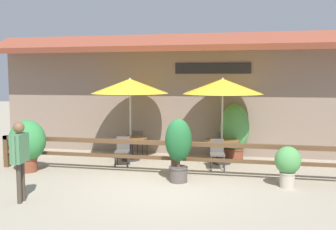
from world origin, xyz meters
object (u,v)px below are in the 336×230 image
object	(u,v)px
pedestrian	(20,151)
chair_middle_streetside	(217,152)
chair_near_streetside	(123,149)
potted_plant_tall_tropical	(178,146)
patio_umbrella_middle	(223,86)
potted_plant_broad_leaf	(288,164)
potted_plant_entrance_palm	(27,143)
dining_table_middle	(222,145)
chair_middle_wallside	(223,143)
chair_near_wallside	(139,141)
potted_plant_small_flowering	(234,130)
dining_table_near	(131,142)
patio_umbrella_near	(130,86)

from	to	relation	value
pedestrian	chair_middle_streetside	bearing A→B (deg)	127.15
chair_near_streetside	potted_plant_tall_tropical	bearing A→B (deg)	-45.96
patio_umbrella_middle	potted_plant_broad_leaf	distance (m)	3.42
potted_plant_entrance_palm	pedestrian	xyz separation A→B (m)	(1.35, -2.44, 0.28)
patio_umbrella_middle	chair_near_streetside	bearing A→B (deg)	-162.74
potted_plant_entrance_palm	dining_table_middle	bearing A→B (deg)	21.99
chair_near_streetside	dining_table_middle	distance (m)	3.09
patio_umbrella_middle	chair_middle_wallside	size ratio (longest dim) A/B	3.06
chair_near_wallside	potted_plant_broad_leaf	size ratio (longest dim) A/B	0.86
potted_plant_small_flowering	chair_middle_wallside	bearing A→B (deg)	170.93
patio_umbrella_middle	potted_plant_tall_tropical	bearing A→B (deg)	-112.27
potted_plant_broad_leaf	potted_plant_entrance_palm	bearing A→B (deg)	178.69
chair_near_wallside	dining_table_middle	bearing A→B (deg)	177.02
chair_middle_streetside	potted_plant_entrance_palm	world-z (taller)	potted_plant_entrance_palm
chair_near_streetside	patio_umbrella_middle	world-z (taller)	patio_umbrella_middle
chair_near_streetside	potted_plant_entrance_palm	distance (m)	2.74
chair_middle_wallside	potted_plant_broad_leaf	distance (m)	3.57
potted_plant_broad_leaf	potted_plant_tall_tropical	world-z (taller)	potted_plant_tall_tropical
potted_plant_broad_leaf	potted_plant_small_flowering	size ratio (longest dim) A/B	0.56
dining_table_middle	chair_middle_streetside	world-z (taller)	chair_middle_streetside
potted_plant_broad_leaf	dining_table_near	bearing A→B (deg)	154.75
patio_umbrella_near	potted_plant_entrance_palm	xyz separation A→B (m)	(-2.43, -2.04, -1.57)
patio_umbrella_near	dining_table_near	world-z (taller)	patio_umbrella_near
patio_umbrella_near	potted_plant_tall_tropical	bearing A→B (deg)	-48.56
patio_umbrella_middle	potted_plant_entrance_palm	world-z (taller)	patio_umbrella_middle
patio_umbrella_near	pedestrian	size ratio (longest dim) A/B	1.54
dining_table_near	patio_umbrella_middle	world-z (taller)	patio_umbrella_middle
chair_near_wallside	pedestrian	size ratio (longest dim) A/B	0.50
chair_middle_wallside	patio_umbrella_near	bearing A→B (deg)	11.66
patio_umbrella_middle	potted_plant_tall_tropical	world-z (taller)	patio_umbrella_middle
pedestrian	patio_umbrella_middle	bearing A→B (deg)	131.95
dining_table_near	chair_middle_streetside	world-z (taller)	chair_middle_streetside
dining_table_near	potted_plant_small_flowering	xyz separation A→B (m)	(3.31, 0.86, 0.35)
chair_near_streetside	potted_plant_small_flowering	bearing A→B (deg)	16.62
chair_middle_streetside	potted_plant_broad_leaf	world-z (taller)	potted_plant_broad_leaf
patio_umbrella_near	dining_table_near	bearing A→B (deg)	-63.43
potted_plant_entrance_palm	chair_middle_streetside	bearing A→B (deg)	14.57
potted_plant_broad_leaf	potted_plant_small_flowering	bearing A→B (deg)	113.94
patio_umbrella_middle	potted_plant_broad_leaf	size ratio (longest dim) A/B	2.63
chair_near_streetside	potted_plant_tall_tropical	xyz separation A→B (m)	(1.98, -1.45, 0.44)
patio_umbrella_middle	pedestrian	size ratio (longest dim) A/B	1.54
potted_plant_broad_leaf	pedestrian	distance (m)	6.20
dining_table_near	potted_plant_broad_leaf	size ratio (longest dim) A/B	1.05
chair_near_streetside	chair_middle_streetside	size ratio (longest dim) A/B	1.00
chair_middle_wallside	potted_plant_entrance_palm	distance (m)	6.13
chair_middle_streetside	potted_plant_broad_leaf	xyz separation A→B (m)	(1.81, -1.53, 0.09)
potted_plant_entrance_palm	patio_umbrella_near	bearing A→B (deg)	40.05
dining_table_near	pedestrian	size ratio (longest dim) A/B	0.62
chair_near_streetside	potted_plant_entrance_palm	bearing A→B (deg)	-162.48
patio_umbrella_middle	chair_middle_streetside	world-z (taller)	patio_umbrella_middle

